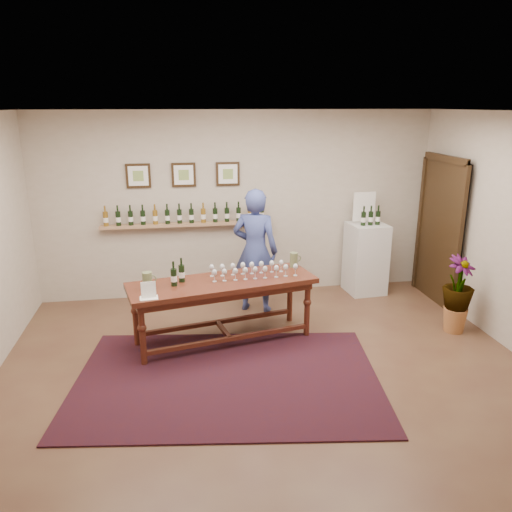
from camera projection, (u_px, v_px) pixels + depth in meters
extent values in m
plane|color=#4E2E22|center=(267.00, 369.00, 5.63)|extent=(6.00, 6.00, 0.00)
plane|color=beige|center=(238.00, 205.00, 7.58)|extent=(6.00, 0.00, 6.00)
plane|color=beige|center=(349.00, 371.00, 2.86)|extent=(6.00, 0.00, 6.00)
plane|color=white|center=(269.00, 112.00, 4.81)|extent=(6.00, 6.00, 0.00)
cube|color=tan|center=(186.00, 224.00, 7.45)|extent=(2.50, 0.16, 0.04)
cube|color=black|center=(442.00, 232.00, 7.38)|extent=(0.10, 1.00, 2.10)
cube|color=black|center=(439.00, 233.00, 7.38)|extent=(0.04, 1.12, 2.22)
cube|color=black|center=(138.00, 176.00, 7.20)|extent=(0.35, 0.03, 0.35)
cube|color=white|center=(138.00, 176.00, 7.18)|extent=(0.28, 0.01, 0.28)
cube|color=#85A452|center=(138.00, 176.00, 7.17)|extent=(0.15, 0.00, 0.15)
cube|color=black|center=(184.00, 175.00, 7.30)|extent=(0.35, 0.03, 0.35)
cube|color=white|center=(184.00, 175.00, 7.28)|extent=(0.28, 0.01, 0.28)
cube|color=#85A452|center=(184.00, 175.00, 7.27)|extent=(0.15, 0.00, 0.15)
cube|color=black|center=(228.00, 174.00, 7.40)|extent=(0.35, 0.03, 0.35)
cube|color=white|center=(228.00, 174.00, 7.38)|extent=(0.28, 0.01, 0.28)
cube|color=#85A452|center=(228.00, 174.00, 7.38)|extent=(0.15, 0.00, 0.15)
cube|color=#4A140D|center=(228.00, 379.00, 5.42)|extent=(3.53, 2.60, 0.02)
cube|color=#411C10|center=(223.00, 283.00, 6.09)|extent=(2.38, 1.18, 0.06)
cube|color=#411C10|center=(223.00, 288.00, 6.11)|extent=(2.23, 1.04, 0.10)
cylinder|color=#411C10|center=(142.00, 335.00, 5.62)|extent=(0.09, 0.09, 0.75)
cylinder|color=#411C10|center=(307.00, 309.00, 6.34)|extent=(0.09, 0.09, 0.75)
cylinder|color=#411C10|center=(136.00, 318.00, 6.08)|extent=(0.09, 0.09, 0.75)
cylinder|color=#411C10|center=(290.00, 295.00, 6.80)|extent=(0.09, 0.09, 0.75)
cube|color=#411C10|center=(230.00, 339.00, 6.04)|extent=(2.04, 0.48, 0.05)
cube|color=#411C10|center=(217.00, 322.00, 6.51)|extent=(2.04, 0.48, 0.05)
cube|color=#411C10|center=(224.00, 330.00, 6.28)|extent=(0.16, 0.52, 0.05)
cube|color=white|center=(148.00, 290.00, 5.52)|extent=(0.21, 0.16, 0.18)
cube|color=silver|center=(366.00, 258.00, 7.83)|extent=(0.59, 0.59, 1.10)
cube|color=white|center=(364.00, 207.00, 7.71)|extent=(0.36, 0.05, 0.50)
cone|color=#A16435|center=(454.00, 320.00, 6.54)|extent=(0.30, 0.30, 0.32)
imported|color=#213D19|center=(458.00, 288.00, 6.41)|extent=(0.61, 0.61, 0.56)
imported|color=#374484|center=(255.00, 251.00, 7.03)|extent=(0.76, 0.64, 1.78)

